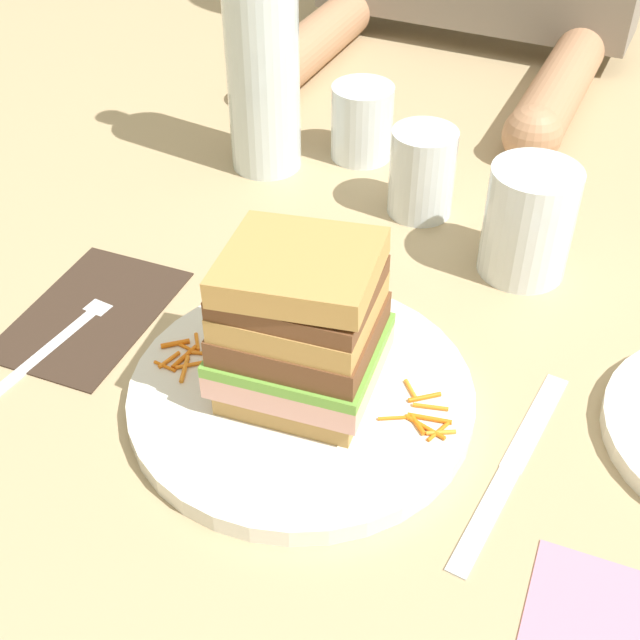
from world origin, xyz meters
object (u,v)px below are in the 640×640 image
sandwich (301,325)px  napkin_pink (596,612)px  main_plate (303,393)px  juice_glass (527,228)px  water_bottle (261,39)px  empty_tumbler_0 (362,122)px  knife (509,471)px  napkin_dark (91,313)px  empty_tumbler_1 (424,173)px  fork (72,325)px

sandwich → napkin_pink: sandwich is taller
main_plate → juice_glass: size_ratio=2.53×
juice_glass → water_bottle: water_bottle is taller
main_plate → water_bottle: (-0.19, 0.30, 0.13)m
water_bottle → empty_tumbler_0: bearing=35.4°
sandwich → knife: size_ratio=0.61×
sandwich → napkin_dark: bearing=175.7°
napkin_dark → knife: same height
napkin_dark → empty_tumbler_0: size_ratio=2.04×
empty_tumbler_1 → main_plate: bearing=-88.2°
knife → napkin_dark: bearing=177.3°
juice_glass → napkin_pink: juice_glass is taller
napkin_dark → empty_tumbler_0: (0.10, 0.34, 0.04)m
main_plate → napkin_dark: 0.21m
knife → juice_glass: (-0.05, 0.23, 0.04)m
fork → empty_tumbler_0: 0.38m
main_plate → napkin_pink: main_plate is taller
empty_tumbler_1 → napkin_pink: (0.24, -0.37, -0.04)m
napkin_dark → water_bottle: bearing=86.6°
empty_tumbler_1 → knife: bearing=-59.5°
fork → sandwich: bearing=1.9°
napkin_dark → empty_tumbler_0: 0.36m
napkin_dark → fork: size_ratio=0.97×
juice_glass → water_bottle: 0.31m
knife → water_bottle: size_ratio=0.65×
fork → napkin_pink: 0.45m
fork → juice_glass: bearing=37.3°
empty_tumbler_1 → water_bottle: bearing=174.4°
fork → water_bottle: 0.33m
fork → knife: bearing=0.8°
knife → empty_tumbler_1: 0.33m
napkin_dark → empty_tumbler_1: empty_tumbler_1 is taller
napkin_pink → empty_tumbler_1: bearing=123.5°
water_bottle → empty_tumbler_0: 0.14m
napkin_dark → main_plate: bearing=-4.2°
water_bottle → napkin_pink: bearing=-42.3°
sandwich → juice_glass: 0.25m
main_plate → empty_tumbler_0: 0.37m
knife → juice_glass: size_ratio=1.99×
napkin_dark → fork: fork is taller
fork → empty_tumbler_1: size_ratio=1.94×
main_plate → empty_tumbler_0: empty_tumbler_0 is taller
napkin_pink → juice_glass: bearing=112.3°
main_plate → sandwich: sandwich is taller
main_plate → empty_tumbler_0: size_ratio=3.22×
napkin_pink → main_plate: bearing=160.1°
knife → fork: bearing=-179.2°
water_bottle → napkin_dark: bearing=-93.4°
juice_glass → water_bottle: size_ratio=0.33×
sandwich → empty_tumbler_0: sandwich is taller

